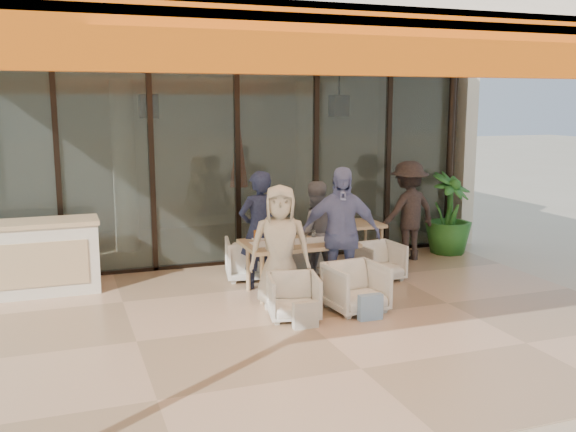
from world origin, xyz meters
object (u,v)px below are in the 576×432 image
diner_cream (280,247)px  side_chair (379,260)px  chair_near_left (294,295)px  host_counter (29,258)px  chair_near_right (356,285)px  standing_woman (408,211)px  chair_far_left (249,257)px  chair_far_right (302,254)px  diner_periwinkle (340,235)px  dining_table (298,246)px  potted_palm (449,214)px  diner_grey (314,233)px  side_table (358,229)px  diner_navy (259,230)px

diner_cream → side_chair: bearing=38.5°
chair_near_left → diner_cream: 0.70m
host_counter → diner_cream: diner_cream is taller
chair_near_right → standing_woman: bearing=41.1°
chair_far_left → diner_cream: bearing=100.8°
diner_cream → standing_woman: standing_woman is taller
side_chair → standing_woman: bearing=36.7°
chair_near_left → side_chair: size_ratio=0.98×
chair_far_right → chair_near_right: bearing=93.1°
chair_far_right → diner_periwinkle: diner_periwinkle is taller
dining_table → potted_palm: size_ratio=1.05×
diner_grey → dining_table: bearing=51.4°
dining_table → potted_palm: 3.56m
host_counter → potted_palm: 6.76m
host_counter → side_table: bearing=-2.2°
chair_near_left → diner_grey: (0.84, 1.40, 0.44)m
side_table → side_chair: (0.00, -0.75, -0.32)m
diner_cream → diner_periwinkle: 0.85m
host_counter → diner_navy: size_ratio=1.10×
chair_far_left → diner_periwinkle: 1.72m
host_counter → chair_far_right: host_counter is taller
chair_far_left → side_table: (1.80, 0.04, 0.29)m
chair_far_left → diner_navy: (0.00, -0.50, 0.50)m
chair_far_right → chair_near_right: chair_near_right is taller
host_counter → diner_periwinkle: bearing=-22.7°
host_counter → diner_cream: size_ratio=1.16×
diner_periwinkle → chair_far_left: bearing=139.5°
diner_navy → side_chair: diner_navy is taller
chair_far_right → side_table: 1.01m
standing_woman → potted_palm: size_ratio=1.18×
host_counter → chair_far_right: bearing=-3.4°
standing_woman → potted_palm: (0.92, 0.18, -0.13)m
chair_far_right → diner_navy: bearing=33.9°
diner_navy → side_chair: size_ratio=2.68×
diner_periwinkle → side_chair: bearing=54.2°
diner_navy → diner_cream: (0.00, -0.90, -0.04)m
diner_cream → host_counter: bearing=169.4°
chair_near_right → standing_woman: (1.96, 2.10, 0.49)m
diner_navy → diner_grey: bearing=168.6°
chair_near_left → side_chair: side_chair is taller
chair_near_left → chair_near_right: size_ratio=0.90×
chair_far_left → chair_near_right: bearing=124.6°
diner_grey → diner_periwinkle: (0.00, -0.90, 0.15)m
dining_table → standing_woman: size_ratio=0.89×
host_counter → diner_periwinkle: diner_periwinkle is taller
diner_navy → potted_palm: diner_navy is taller
dining_table → potted_palm: potted_palm is taller
chair_far_left → diner_cream: size_ratio=0.44×
diner_cream → diner_periwinkle: (0.84, 0.00, 0.10)m
dining_table → chair_far_right: size_ratio=2.34×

